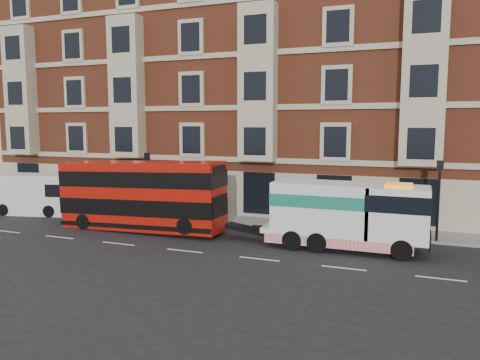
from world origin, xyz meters
name	(u,v)px	position (x,y,z in m)	size (l,w,h in m)	color
ground	(185,251)	(0.00, 0.00, 0.00)	(120.00, 120.00, 0.00)	black
sidewalk	(238,221)	(0.00, 7.50, 0.07)	(90.00, 3.00, 0.15)	slate
victorian_terrace	(279,76)	(0.50, 15.00, 10.07)	(45.00, 12.00, 20.40)	brown
lamp_post_west	(148,180)	(-6.00, 6.20, 2.68)	(0.35, 0.15, 4.35)	black
lamp_post_east	(439,194)	(12.00, 6.20, 2.68)	(0.35, 0.15, 4.35)	black
double_decker_bus	(141,194)	(-4.57, 3.20, 2.21)	(10.29, 2.36, 4.16)	#A41209
tow_truck	(344,215)	(7.48, 3.20, 1.82)	(8.24, 2.43, 3.43)	silver
box_van	(34,194)	(-14.71, 5.00, 1.40)	(5.78, 3.26, 2.84)	silver
pedestrian	(50,199)	(-14.38, 6.15, 0.94)	(0.58, 0.38, 1.58)	#1A1E35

